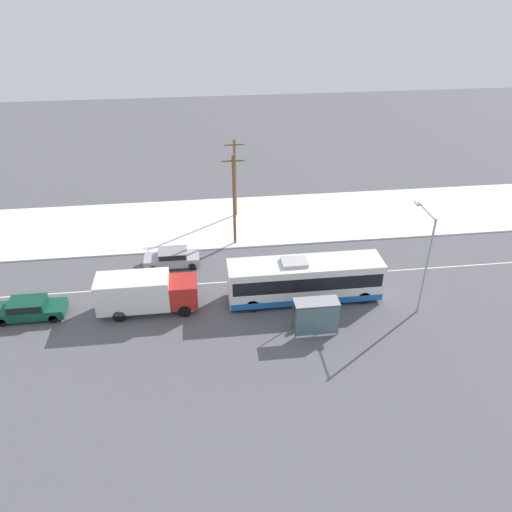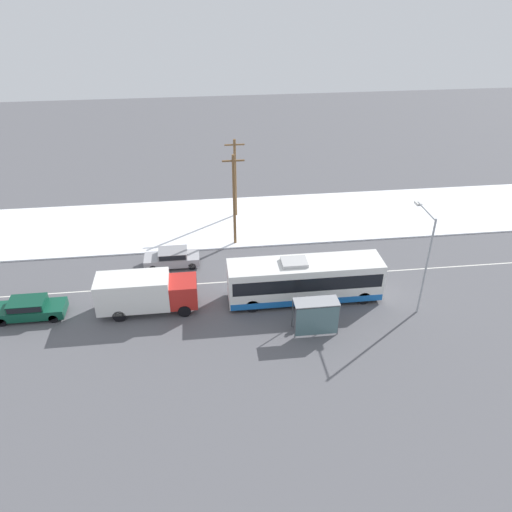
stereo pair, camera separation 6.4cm
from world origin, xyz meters
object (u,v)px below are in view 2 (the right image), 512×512
(city_bus, at_px, (305,280))
(pedestrian_at_stop, at_px, (307,312))
(sedan_car, at_px, (172,257))
(parked_car_near_truck, at_px, (29,308))
(utility_pole_roadside, at_px, (234,199))
(utility_pole_snowlot, at_px, (235,177))
(bus_shelter, at_px, (317,313))
(box_truck, at_px, (145,292))
(streetlamp, at_px, (425,249))

(city_bus, xyz_separation_m, pedestrian_at_stop, (-0.40, -2.90, -0.64))
(sedan_car, distance_m, parked_car_near_truck, 11.13)
(parked_car_near_truck, bearing_deg, city_bus, -0.27)
(pedestrian_at_stop, relative_size, utility_pole_roadside, 0.19)
(utility_pole_snowlot, bearing_deg, pedestrian_at_stop, -78.82)
(bus_shelter, bearing_deg, pedestrian_at_stop, 108.69)
(sedan_car, distance_m, utility_pole_roadside, 7.00)
(city_bus, height_order, utility_pole_snowlot, utility_pole_snowlot)
(box_truck, relative_size, bus_shelter, 2.34)
(sedan_car, xyz_separation_m, utility_pole_snowlot, (5.85, 8.42, 3.19))
(city_bus, distance_m, sedan_car, 11.21)
(sedan_car, bearing_deg, bus_shelter, 134.70)
(city_bus, bearing_deg, streetlamp, -14.00)
(bus_shelter, bearing_deg, utility_pole_roadside, 108.63)
(pedestrian_at_stop, bearing_deg, parked_car_near_truck, 170.99)
(pedestrian_at_stop, height_order, bus_shelter, bus_shelter)
(box_truck, relative_size, streetlamp, 0.94)
(sedan_car, height_order, streetlamp, streetlamp)
(sedan_car, distance_m, utility_pole_snowlot, 10.74)
(streetlamp, bearing_deg, parked_car_near_truck, 175.76)
(pedestrian_at_stop, bearing_deg, box_truck, 165.57)
(city_bus, relative_size, bus_shelter, 3.76)
(utility_pole_snowlot, bearing_deg, box_truck, -117.96)
(bus_shelter, distance_m, utility_pole_roadside, 13.60)
(sedan_car, relative_size, utility_pole_roadside, 0.54)
(sedan_car, xyz_separation_m, parked_car_near_truck, (-9.61, -5.61, 0.00))
(box_truck, distance_m, pedestrian_at_stop, 11.28)
(utility_pole_roadside, xyz_separation_m, utility_pole_snowlot, (0.54, 5.45, -0.26))
(parked_car_near_truck, bearing_deg, pedestrian_at_stop, -9.01)
(parked_car_near_truck, xyz_separation_m, utility_pole_roadside, (14.93, 8.59, 3.45))
(sedan_car, bearing_deg, box_truck, 73.76)
(streetlamp, height_order, utility_pole_snowlot, utility_pole_snowlot)
(sedan_car, xyz_separation_m, pedestrian_at_stop, (9.22, -8.60, 0.19))
(pedestrian_at_stop, relative_size, streetlamp, 0.21)
(pedestrian_at_stop, relative_size, bus_shelter, 0.54)
(parked_car_near_truck, relative_size, bus_shelter, 1.59)
(pedestrian_at_stop, xyz_separation_m, streetlamp, (8.02, 0.99, 3.74))
(city_bus, distance_m, parked_car_near_truck, 19.25)
(box_truck, height_order, streetlamp, streetlamp)
(sedan_car, relative_size, utility_pole_snowlot, 0.58)
(city_bus, bearing_deg, pedestrian_at_stop, -97.86)
(city_bus, xyz_separation_m, utility_pole_roadside, (-4.30, 8.68, 2.62))
(box_truck, bearing_deg, utility_pole_roadside, 51.37)
(bus_shelter, relative_size, streetlamp, 0.40)
(city_bus, relative_size, parked_car_near_truck, 2.37)
(box_truck, xyz_separation_m, parked_car_near_truck, (-7.92, 0.18, -0.79))
(box_truck, distance_m, bus_shelter, 11.93)
(sedan_car, bearing_deg, parked_car_near_truck, 30.29)
(city_bus, distance_m, utility_pole_roadside, 10.03)
(streetlamp, relative_size, utility_pole_roadside, 0.91)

